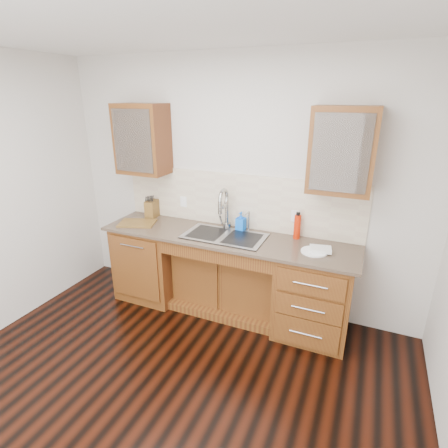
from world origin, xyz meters
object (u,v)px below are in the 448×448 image
at_px(knife_block, 152,209).
at_px(cutting_board, 137,223).
at_px(soap_bottle, 241,221).
at_px(water_bottle, 297,227).
at_px(plate, 314,252).

height_order(knife_block, cutting_board, knife_block).
height_order(soap_bottle, cutting_board, soap_bottle).
bearing_deg(soap_bottle, water_bottle, 5.40).
bearing_deg(cutting_board, knife_block, 85.22).
bearing_deg(cutting_board, plate, 0.59).
bearing_deg(soap_bottle, plate, -12.81).
bearing_deg(cutting_board, water_bottle, 9.36).
xyz_separation_m(plate, knife_block, (-1.95, 0.25, 0.09)).
relative_size(water_bottle, knife_block, 1.23).
relative_size(soap_bottle, knife_block, 1.01).
xyz_separation_m(plate, cutting_board, (-1.97, -0.02, 0.00)).
xyz_separation_m(water_bottle, plate, (0.22, -0.27, -0.12)).
bearing_deg(soap_bottle, cutting_board, -161.65).
bearing_deg(plate, water_bottle, 129.92).
distance_m(water_bottle, cutting_board, 1.78).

